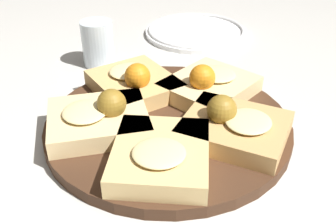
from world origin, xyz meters
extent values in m
plane|color=beige|center=(0.00, 0.00, 0.00)|extent=(3.00, 3.00, 0.00)
cylinder|color=#422819|center=(0.00, 0.00, 0.01)|extent=(0.37, 0.37, 0.02)
cube|color=#E5C689|center=(-0.04, -0.09, 0.03)|extent=(0.17, 0.18, 0.03)
ellipsoid|color=beige|center=(-0.05, -0.11, 0.05)|extent=(0.09, 0.08, 0.01)
sphere|color=olive|center=(-0.03, -0.07, 0.06)|extent=(0.04, 0.04, 0.04)
cube|color=#DBB775|center=(0.08, -0.07, 0.03)|extent=(0.18, 0.18, 0.03)
ellipsoid|color=beige|center=(0.09, -0.08, 0.05)|extent=(0.09, 0.09, 0.01)
cube|color=tan|center=(0.09, 0.05, 0.03)|extent=(0.18, 0.17, 0.03)
ellipsoid|color=beige|center=(0.11, 0.06, 0.05)|extent=(0.09, 0.09, 0.01)
sphere|color=olive|center=(0.07, 0.04, 0.06)|extent=(0.04, 0.04, 0.04)
cube|color=#E5C689|center=(-0.02, 0.10, 0.03)|extent=(0.15, 0.16, 0.03)
ellipsoid|color=beige|center=(-0.02, 0.12, 0.05)|extent=(0.08, 0.07, 0.01)
sphere|color=orange|center=(-0.02, 0.08, 0.06)|extent=(0.04, 0.04, 0.04)
cube|color=tan|center=(-0.10, 0.01, 0.03)|extent=(0.15, 0.13, 0.03)
ellipsoid|color=beige|center=(-0.12, 0.01, 0.05)|extent=(0.07, 0.07, 0.01)
sphere|color=orange|center=(-0.08, 0.00, 0.06)|extent=(0.04, 0.04, 0.04)
cylinder|color=white|center=(-0.28, 0.29, 0.01)|extent=(0.24, 0.24, 0.01)
torus|color=white|center=(-0.28, 0.29, 0.01)|extent=(0.23, 0.23, 0.01)
cylinder|color=silver|center=(-0.27, 0.03, 0.04)|extent=(0.06, 0.06, 0.09)
camera|label=1|loc=(0.40, -0.29, 0.34)|focal=42.00mm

